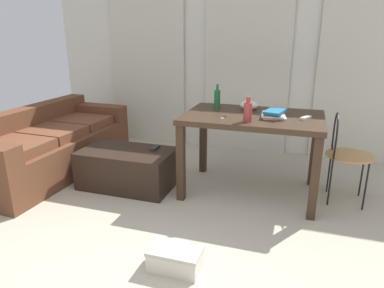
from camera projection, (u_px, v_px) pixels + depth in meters
The scene contains 15 objects.
ground_plane at pixel (204, 215), 3.04m from camera, with size 7.57×7.57×0.00m, color #B2A893.
wall_back at pixel (248, 51), 4.43m from camera, with size 5.39×0.10×2.57m, color silver.
curtains at pixel (246, 69), 4.42m from camera, with size 3.83×0.03×2.12m.
couch at pixel (48, 146), 3.91m from camera, with size 0.91×1.98×0.70m.
coffee_table at pixel (127, 168), 3.56m from camera, with size 0.92×0.54×0.39m.
craft_table at pixel (252, 126), 3.28m from camera, with size 1.27×0.84×0.78m.
wire_chair at pixel (342, 148), 3.17m from camera, with size 0.42×0.42×0.83m.
bottle_near at pixel (248, 112), 2.98m from camera, with size 0.07×0.07×0.22m.
bottle_far at pixel (217, 99), 3.48m from camera, with size 0.06×0.06×0.24m.
bowl at pixel (249, 105), 3.46m from camera, with size 0.18×0.18×0.09m, color beige.
book_stack at pixel (274, 114), 3.15m from camera, with size 0.24×0.29×0.07m.
tv_remote_on_table at pixel (306, 118), 3.09m from camera, with size 0.05×0.14×0.02m, color #B7B7B2.
scissors at pixel (224, 117), 3.15m from camera, with size 0.04×0.10×0.00m.
tv_remote_primary at pixel (155, 148), 3.54m from camera, with size 0.05×0.15×0.02m, color #232326.
shoebox at pixel (175, 259), 2.33m from camera, with size 0.35×0.22×0.15m.
Camera 1 is at (0.74, -1.42, 1.52)m, focal length 32.74 mm.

